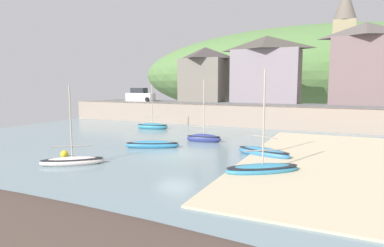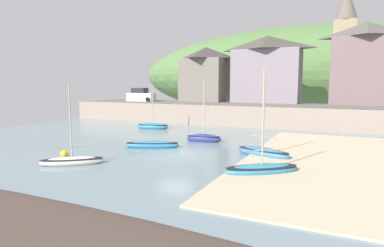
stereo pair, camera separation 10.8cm
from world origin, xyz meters
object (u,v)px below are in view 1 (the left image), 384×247
waterfront_building_left (205,74)px  sailboat_white_hull (72,161)px  sailboat_far_left (263,152)px  waterfront_building_centre (266,69)px  sailboat_tall_mast (152,126)px  waterfront_building_right (364,63)px  sailboat_blue_trim (204,138)px  mooring_buoy (64,154)px  rowboat_small_beached (152,145)px  parked_car_near_slipway (140,96)px  church_with_spire (343,43)px  dinghy_open_wooden (262,169)px

waterfront_building_left → sailboat_white_hull: 31.50m
sailboat_far_left → waterfront_building_centre: bearing=121.1°
sailboat_tall_mast → sailboat_far_left: size_ratio=0.89×
waterfront_building_right → sailboat_white_hull: (-16.94, -30.64, -7.19)m
sailboat_blue_trim → mooring_buoy: bearing=-133.0°
rowboat_small_beached → parked_car_near_slipway: parked_car_near_slipway is taller
rowboat_small_beached → sailboat_far_left: size_ratio=0.75×
waterfront_building_right → rowboat_small_beached: (-15.35, -23.95, -7.21)m
waterfront_building_right → sailboat_white_hull: bearing=-118.9°
church_with_spire → waterfront_building_right: bearing=-58.9°
mooring_buoy → church_with_spire: bearing=63.2°
waterfront_building_centre → rowboat_small_beached: (-3.50, -23.95, -6.76)m
waterfront_building_left → sailboat_tall_mast: waterfront_building_left is taller
sailboat_tall_mast → sailboat_far_left: sailboat_far_left is taller
rowboat_small_beached → sailboat_tall_mast: 11.03m
waterfront_building_centre → church_with_spire: (9.43, 4.00, 3.36)m
church_with_spire → sailboat_tall_mast: (-18.70, -18.54, -10.07)m
sailboat_white_hull → mooring_buoy: sailboat_white_hull is taller
waterfront_building_right → rowboat_small_beached: 29.34m
sailboat_white_hull → sailboat_blue_trim: bearing=30.2°
sailboat_tall_mast → mooring_buoy: sailboat_tall_mast is taller
church_with_spire → sailboat_blue_trim: bearing=-113.5°
sailboat_blue_trim → rowboat_small_beached: bearing=-130.7°
mooring_buoy → waterfront_building_right: bearing=56.7°
sailboat_blue_trim → mooring_buoy: sailboat_blue_trim is taller
waterfront_building_left → parked_car_near_slipway: waterfront_building_left is taller
parked_car_near_slipway → church_with_spire: bearing=12.9°
waterfront_building_left → parked_car_near_slipway: (-8.51, -4.50, -3.21)m
dinghy_open_wooden → mooring_buoy: bearing=149.0°
waterfront_building_right → church_with_spire: size_ratio=0.64×
church_with_spire → sailboat_tall_mast: church_with_spire is taller
waterfront_building_left → sailboat_blue_trim: 22.24m
waterfront_building_right → dinghy_open_wooden: waterfront_building_right is taller
waterfront_building_left → sailboat_far_left: bearing=-59.1°
parked_car_near_slipway → mooring_buoy: (10.22, -24.65, -3.05)m
sailboat_white_hull → parked_car_near_slipway: bearing=76.7°
rowboat_small_beached → mooring_buoy: (-3.79, -5.20, -0.06)m
waterfront_building_left → church_with_spire: bearing=12.2°
sailboat_far_left → church_with_spire: bearing=99.8°
waterfront_building_centre → parked_car_near_slipway: waterfront_building_centre is taller
sailboat_tall_mast → sailboat_white_hull: 16.63m
sailboat_white_hull → parked_car_near_slipway: 29.09m
church_with_spire → parked_car_near_slipway: church_with_spire is taller
waterfront_building_right → sailboat_far_left: bearing=-106.3°
waterfront_building_right → rowboat_small_beached: bearing=-122.7°
sailboat_tall_mast → mooring_buoy: (1.98, -14.61, -0.12)m
waterfront_building_centre → sailboat_white_hull: size_ratio=1.85×
waterfront_building_left → dinghy_open_wooden: bearing=-61.7°
mooring_buoy → dinghy_open_wooden: bearing=6.0°
rowboat_small_beached → parked_car_near_slipway: size_ratio=1.00×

